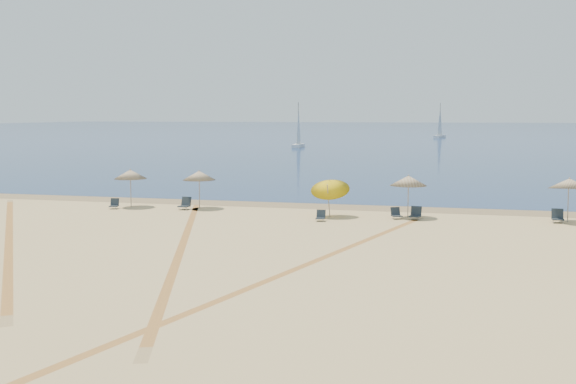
# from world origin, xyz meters

# --- Properties ---
(ground) EXTENTS (160.00, 160.00, 0.00)m
(ground) POSITION_xyz_m (0.00, 0.00, 0.00)
(ground) COLOR tan
(ground) RESTS_ON ground
(ocean) EXTENTS (500.00, 500.00, 0.00)m
(ocean) POSITION_xyz_m (0.00, 225.00, 0.01)
(ocean) COLOR #0C2151
(ocean) RESTS_ON ground
(wet_sand) EXTENTS (500.00, 500.00, 0.00)m
(wet_sand) POSITION_xyz_m (0.00, 24.00, 0.00)
(wet_sand) COLOR olive
(wet_sand) RESTS_ON ground
(umbrella_1) EXTENTS (2.01, 2.01, 2.37)m
(umbrella_1) POSITION_xyz_m (-10.21, 20.83, 2.03)
(umbrella_1) COLOR gray
(umbrella_1) RESTS_ON ground
(umbrella_2) EXTENTS (2.00, 2.00, 2.35)m
(umbrella_2) POSITION_xyz_m (-5.86, 21.23, 2.01)
(umbrella_2) COLOR gray
(umbrella_2) RESTS_ON ground
(umbrella_3) EXTENTS (2.18, 2.21, 2.50)m
(umbrella_3) POSITION_xyz_m (2.47, 19.73, 1.77)
(umbrella_3) COLOR gray
(umbrella_3) RESTS_ON ground
(umbrella_4) EXTENTS (2.03, 2.03, 2.40)m
(umbrella_4) POSITION_xyz_m (6.74, 20.55, 2.05)
(umbrella_4) COLOR gray
(umbrella_4) RESTS_ON ground
(umbrella_5) EXTENTS (2.19, 2.23, 2.44)m
(umbrella_5) POSITION_xyz_m (15.12, 20.88, 2.06)
(umbrella_5) COLOR gray
(umbrella_5) RESTS_ON ground
(chair_2) EXTENTS (0.63, 0.70, 0.62)m
(chair_2) POSITION_xyz_m (-10.85, 19.89, 0.27)
(chair_2) COLOR black
(chair_2) RESTS_ON ground
(chair_3) EXTENTS (0.68, 0.78, 0.74)m
(chair_3) POSITION_xyz_m (-6.55, 20.62, 0.33)
(chair_3) COLOR black
(chair_3) RESTS_ON ground
(chair_4) EXTENTS (0.51, 0.59, 0.59)m
(chair_4) POSITION_xyz_m (2.25, 18.19, 0.26)
(chair_4) COLOR black
(chair_4) RESTS_ON ground
(chair_5) EXTENTS (0.72, 0.76, 0.62)m
(chair_5) POSITION_xyz_m (6.14, 19.91, 0.27)
(chair_5) COLOR black
(chair_5) RESTS_ON ground
(chair_6) EXTENTS (0.69, 0.77, 0.71)m
(chair_6) POSITION_xyz_m (7.19, 19.95, 0.31)
(chair_6) COLOR black
(chair_6) RESTS_ON ground
(chair_7) EXTENTS (0.62, 0.72, 0.72)m
(chair_7) POSITION_xyz_m (14.57, 20.61, 0.32)
(chair_7) COLOR black
(chair_7) RESTS_ON ground
(sailboat_0) EXTENTS (2.80, 5.72, 8.26)m
(sailboat_0) POSITION_xyz_m (6.31, 147.50, 2.50)
(sailboat_0) COLOR white
(sailboat_0) RESTS_ON ocean
(sailboat_2) EXTENTS (1.45, 5.18, 7.67)m
(sailboat_2) POSITION_xyz_m (-16.34, 95.10, 2.32)
(sailboat_2) COLOR white
(sailboat_2) RESTS_ON ocean
(tire_tracks) EXTENTS (51.94, 41.31, 0.00)m
(tire_tracks) POSITION_xyz_m (-3.40, 9.14, 0.00)
(tire_tracks) COLOR tan
(tire_tracks) RESTS_ON ground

